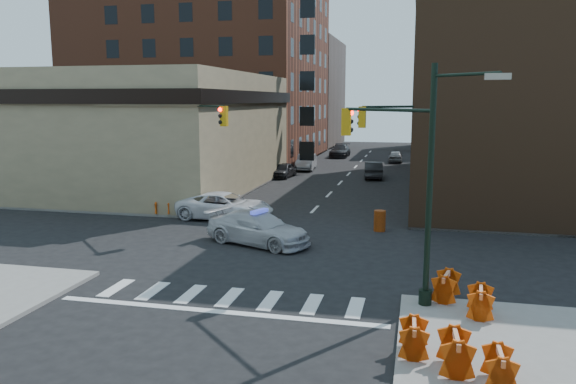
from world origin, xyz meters
The scene contains 31 objects.
ground centered at (0.00, 0.00, 0.00)m, with size 140.00×140.00×0.00m, color black.
sidewalk_nw centered at (-23.00, 32.75, 0.07)m, with size 34.00×54.50×0.15m, color gray.
bank_building centered at (-17.00, 16.50, 4.50)m, with size 22.00×22.00×9.00m, color #978763.
apartment_block centered at (-18.50, 40.00, 12.00)m, with size 25.00×25.00×24.00m, color brown.
commercial_row_ne centered at (13.00, 22.50, 7.00)m, with size 14.00×34.00×14.00m, color #4E331F.
filler_nw centered at (-16.00, 62.00, 8.00)m, with size 20.00×18.00×16.00m, color brown.
filler_ne centered at (14.00, 58.00, 6.00)m, with size 16.00×16.00×12.00m, color brown.
signal_pole_se centered at (6.04, -5.52, 4.61)m, with size 5.40×5.27×8.00m.
signal_pole_nw centered at (-5.85, 5.34, 4.34)m, with size 3.58×3.67×8.00m.
signal_pole_ne centered at (5.84, 5.35, 4.34)m, with size 3.67×3.58×8.00m.
tree_ne_near centered at (7.50, 26.00, 3.49)m, with size 3.00×3.00×4.85m.
tree_ne_far centered at (7.50, 34.00, 3.49)m, with size 3.00×3.00×4.85m.
police_car centered at (-1.11, 0.72, 0.79)m, with size 2.21×5.43×1.58m, color #BABABF.
pickup centered at (-4.59, 5.80, 0.80)m, with size 2.65×5.74×1.59m, color silver.
parked_car_wnear centered at (-5.50, 24.33, 0.66)m, with size 1.57×3.90×1.33m, color black.
parked_car_wfar centered at (-4.61, 30.37, 0.79)m, with size 1.68×4.80×1.58m, color #96999E.
parked_car_wdeep centered at (-3.05, 43.99, 0.78)m, with size 2.17×5.35×1.55m, color black.
parked_car_enear centered at (2.50, 25.67, 0.74)m, with size 1.57×4.52×1.49m, color black.
parked_car_efar centered at (3.90, 39.54, 0.65)m, with size 1.54×3.84×1.31m, color gray.
pedestrian_a centered at (-9.39, 6.00, 1.05)m, with size 0.66×0.43×1.81m, color black.
pedestrian_b centered at (-11.16, 6.56, 1.07)m, with size 0.89×0.70×1.84m, color black.
pedestrian_c centered at (-12.90, 6.96, 1.00)m, with size 1.00×0.42×1.71m, color black.
barrel_road centered at (4.51, 4.87, 0.56)m, with size 0.63×0.63×1.12m, color #EF5A0B.
barrel_bank centered at (-5.50, 6.55, 0.46)m, with size 0.51×0.51×0.91m, color #E9530B.
barricade_se_a centered at (7.50, -5.70, 0.63)m, with size 1.27×0.64×0.96m, color #E6530A, non-canonical shape.
barricade_se_b centered at (8.50, -7.00, 0.62)m, with size 1.25×0.62×0.94m, color #ED5F0B, non-canonical shape.
barricade_se_c centered at (7.51, -11.00, 0.64)m, with size 1.31×0.66×0.98m, color red, non-canonical shape.
barricade_se_d centered at (6.46, -10.25, 0.60)m, with size 1.21×0.61×0.91m, color red, non-canonical shape.
barricade_se_e centered at (8.50, -11.50, 0.59)m, with size 1.16×0.58×0.87m, color #F0490B, non-canonical shape.
barricade_nw_a centered at (-7.78, 7.25, 0.66)m, with size 1.35×0.67×1.01m, color red, non-canonical shape.
barricade_nw_b centered at (-8.50, 5.70, 0.55)m, with size 1.07×0.54×0.80m, color #D54B0A, non-canonical shape.
Camera 1 is at (6.39, -25.04, 7.00)m, focal length 35.00 mm.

